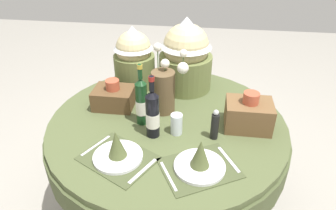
# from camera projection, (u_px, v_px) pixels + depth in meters

# --- Properties ---
(ground) EXTENTS (8.00, 8.00, 0.00)m
(ground) POSITION_uv_depth(u_px,v_px,m) (167.00, 205.00, 2.14)
(ground) COLOR #9E998E
(dining_table) EXTENTS (1.38, 1.38, 0.72)m
(dining_table) POSITION_uv_depth(u_px,v_px,m) (167.00, 138.00, 1.83)
(dining_table) COLOR #4C5633
(dining_table) RESTS_ON ground
(place_setting_left) EXTENTS (0.42, 0.39, 0.16)m
(place_setting_left) POSITION_uv_depth(u_px,v_px,m) (117.00, 151.00, 1.46)
(place_setting_left) COLOR #41492B
(place_setting_left) RESTS_ON dining_table
(place_setting_right) EXTENTS (0.42, 0.39, 0.16)m
(place_setting_right) POSITION_uv_depth(u_px,v_px,m) (200.00, 161.00, 1.40)
(place_setting_right) COLOR #41492B
(place_setting_right) RESTS_ON dining_table
(flower_vase) EXTENTS (0.21, 0.14, 0.41)m
(flower_vase) POSITION_uv_depth(u_px,v_px,m) (164.00, 89.00, 1.77)
(flower_vase) COLOR brown
(flower_vase) RESTS_ON dining_table
(wine_bottle_left) EXTENTS (0.07, 0.07, 0.35)m
(wine_bottle_left) POSITION_uv_depth(u_px,v_px,m) (153.00, 114.00, 1.57)
(wine_bottle_left) COLOR black
(wine_bottle_left) RESTS_ON dining_table
(wine_bottle_centre) EXTENTS (0.07, 0.07, 0.36)m
(wine_bottle_centre) POSITION_uv_depth(u_px,v_px,m) (141.00, 101.00, 1.67)
(wine_bottle_centre) COLOR #143819
(wine_bottle_centre) RESTS_ON dining_table
(tumbler_near_left) EXTENTS (0.06, 0.06, 0.12)m
(tumbler_near_left) POSITION_uv_depth(u_px,v_px,m) (176.00, 124.00, 1.63)
(tumbler_near_left) COLOR silver
(tumbler_near_left) RESTS_ON dining_table
(pepper_mill) EXTENTS (0.04, 0.04, 0.17)m
(pepper_mill) POSITION_uv_depth(u_px,v_px,m) (215.00, 125.00, 1.58)
(pepper_mill) COLOR black
(pepper_mill) RESTS_ON dining_table
(gift_tub_back_left) EXTENTS (0.27, 0.27, 0.41)m
(gift_tub_back_left) POSITION_uv_depth(u_px,v_px,m) (134.00, 55.00, 2.01)
(gift_tub_back_left) COLOR olive
(gift_tub_back_left) RESTS_ON dining_table
(gift_tub_back_centre) EXTENTS (0.35, 0.35, 0.48)m
(gift_tub_back_centre) POSITION_uv_depth(u_px,v_px,m) (186.00, 52.00, 1.96)
(gift_tub_back_centre) COLOR olive
(gift_tub_back_centre) RESTS_ON dining_table
(woven_basket_side_left) EXTENTS (0.24, 0.18, 0.18)m
(woven_basket_side_left) POSITION_uv_depth(u_px,v_px,m) (114.00, 97.00, 1.85)
(woven_basket_side_left) COLOR brown
(woven_basket_side_left) RESTS_ON dining_table
(woven_basket_side_right) EXTENTS (0.25, 0.19, 0.22)m
(woven_basket_side_right) POSITION_uv_depth(u_px,v_px,m) (248.00, 114.00, 1.66)
(woven_basket_side_right) COLOR brown
(woven_basket_side_right) RESTS_ON dining_table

